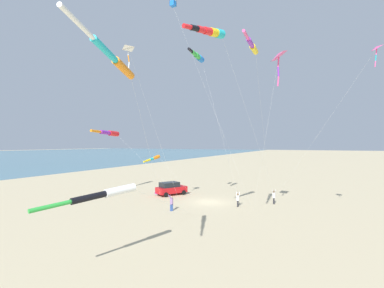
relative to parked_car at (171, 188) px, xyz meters
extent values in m
plane|color=#C6B58C|center=(-6.69, 1.95, -0.95)|extent=(600.00, 600.00, 0.00)
cube|color=red|center=(-0.05, -0.09, -0.20)|extent=(3.68, 4.66, 0.84)
cube|color=black|center=(0.12, 0.22, 0.56)|extent=(2.66, 3.04, 0.68)
cylinder|color=black|center=(0.07, -1.81, -0.62)|extent=(0.51, 0.68, 0.66)
cylinder|color=black|center=(-1.56, -0.93, -0.62)|extent=(0.51, 0.68, 0.66)
cylinder|color=black|center=(1.46, 0.75, -0.62)|extent=(0.51, 0.68, 0.66)
cylinder|color=black|center=(-0.16, 1.64, -0.62)|extent=(0.51, 0.68, 0.66)
cube|color=purple|center=(2.23, 0.09, -0.77)|extent=(0.60, 0.40, 0.36)
cube|color=white|center=(2.23, 0.09, -0.56)|extent=(0.62, 0.42, 0.06)
cube|color=#335199|center=(-4.63, 7.89, -0.58)|extent=(0.28, 0.33, 0.75)
cylinder|color=#8E6B9E|center=(-4.63, 7.89, 0.10)|extent=(0.47, 0.47, 0.62)
sphere|color=tan|center=(-4.63, 7.89, 0.53)|extent=(0.23, 0.23, 0.23)
cylinder|color=#8E6B9E|center=(-4.69, 8.09, 0.57)|extent=(0.27, 0.37, 0.47)
cylinder|color=#8E6B9E|center=(-4.42, 7.94, 0.57)|extent=(0.27, 0.37, 0.47)
cube|color=#232328|center=(-14.16, -0.36, -0.57)|extent=(0.22, 0.33, 0.76)
cylinder|color=silver|center=(-14.16, -0.36, 0.12)|extent=(0.43, 0.43, 0.63)
sphere|color=brown|center=(-14.16, -0.36, 0.55)|extent=(0.24, 0.24, 0.24)
cylinder|color=silver|center=(-14.35, -0.26, 0.59)|extent=(0.19, 0.39, 0.47)
cylinder|color=silver|center=(-14.05, -0.17, 0.59)|extent=(0.19, 0.39, 0.47)
cube|color=#232328|center=(-10.60, 2.87, -0.59)|extent=(0.17, 0.30, 0.72)
cylinder|color=silver|center=(-10.60, 2.87, 0.06)|extent=(0.36, 0.36, 0.59)
sphere|color=brown|center=(-10.60, 2.87, 0.47)|extent=(0.23, 0.23, 0.23)
cylinder|color=silver|center=(-10.44, 2.74, 0.51)|extent=(0.13, 0.37, 0.45)
cylinder|color=silver|center=(-10.73, 2.70, 0.51)|extent=(0.13, 0.37, 0.45)
pyramid|color=white|center=(-2.63, 12.72, 15.59)|extent=(1.32, 1.61, 0.33)
cylinder|color=black|center=(-2.64, 12.71, 15.51)|extent=(1.17, 0.42, 0.26)
cylinder|color=white|center=(-2.66, 12.74, 15.13)|extent=(0.16, 0.18, 0.63)
cylinder|color=orange|center=(-2.70, 12.73, 14.51)|extent=(0.21, 0.20, 0.64)
cylinder|color=white|center=(-2.74, 12.73, 13.88)|extent=(0.11, 0.18, 0.64)
cylinder|color=white|center=(-2.53, 7.46, 7.26)|extent=(0.24, 10.52, 16.41)
cube|color=blue|center=(-6.41, 10.69, 19.89)|extent=(0.51, 0.51, 0.48)
cylinder|color=black|center=(-6.67, 10.46, 20.28)|extent=(0.02, 0.02, 1.26)
cylinder|color=black|center=(-6.18, 10.43, 20.28)|extent=(0.02, 0.02, 1.26)
cylinder|color=white|center=(-9.10, 6.03, 9.35)|extent=(5.38, 9.33, 20.60)
cylinder|color=red|center=(9.26, 1.45, 7.92)|extent=(0.95, 2.04, 0.87)
cylinder|color=purple|center=(9.10, 3.39, 8.01)|extent=(0.73, 2.01, 0.66)
cylinder|color=orange|center=(8.94, 5.33, 8.10)|extent=(0.52, 1.98, 0.44)
cylinder|color=white|center=(5.16, -1.16, 3.36)|extent=(8.38, 3.31, 8.63)
cylinder|color=yellow|center=(-14.50, 11.91, 13.89)|extent=(0.62, 2.05, 0.62)
cylinder|color=purple|center=(-14.68, 13.88, 13.70)|extent=(0.50, 2.03, 0.50)
cylinder|color=#EF4C93|center=(-14.86, 15.85, 13.52)|extent=(0.38, 2.01, 0.38)
cylinder|color=white|center=(-13.91, 4.28, 6.46)|extent=(1.01, 13.29, 14.82)
cylinder|color=#1EB7C6|center=(-11.79, 12.55, 15.36)|extent=(0.95, 1.05, 0.84)
cylinder|color=yellow|center=(-11.57, 13.28, 15.24)|extent=(0.87, 1.02, 0.77)
cylinder|color=red|center=(-11.35, 14.00, 15.11)|extent=(0.79, 0.98, 0.69)
cylinder|color=red|center=(-11.13, 14.73, 14.99)|extent=(0.71, 0.95, 0.61)
cylinder|color=black|center=(-10.91, 15.46, 14.86)|extent=(0.63, 0.91, 0.53)
cylinder|color=red|center=(-10.69, 16.19, 14.73)|extent=(0.55, 0.87, 0.45)
cylinder|color=white|center=(-13.18, 5.49, 7.15)|extent=(2.56, 13.39, 16.20)
cylinder|color=blue|center=(-7.03, 5.55, 15.96)|extent=(0.66, 0.92, 0.69)
cylinder|color=green|center=(-7.04, 6.42, 16.00)|extent=(0.54, 0.91, 0.57)
cylinder|color=green|center=(-7.05, 7.30, 16.05)|extent=(0.42, 0.90, 0.45)
cylinder|color=black|center=(-7.07, 8.17, 16.09)|extent=(0.30, 0.89, 0.33)
cylinder|color=white|center=(-8.88, 3.67, 7.41)|extent=(3.74, 2.90, 16.72)
cylinder|color=white|center=(-8.07, 20.23, 3.47)|extent=(1.08, 2.13, 0.66)
cylinder|color=black|center=(-7.49, 22.18, 3.33)|extent=(0.95, 2.08, 0.52)
cylinder|color=green|center=(-6.90, 24.13, 3.18)|extent=(0.81, 2.03, 0.38)
cylinder|color=white|center=(-7.60, 13.55, 1.23)|extent=(1.52, 11.41, 4.38)
cylinder|color=orange|center=(-10.27, 22.54, 10.18)|extent=(1.10, 2.22, 0.59)
cylinder|color=#1EB7C6|center=(-10.97, 24.59, 10.37)|extent=(0.99, 2.17, 0.48)
cylinder|color=white|center=(-11.68, 26.65, 10.57)|extent=(0.88, 2.13, 0.37)
cylinder|color=white|center=(-7.10, 15.14, 4.52)|extent=(5.65, 12.75, 10.94)
pyramid|color=#EF4C93|center=(-15.89, 8.68, 14.19)|extent=(1.77, 2.18, 0.86)
cylinder|color=black|center=(-15.95, 8.66, 14.09)|extent=(1.33, 0.56, 0.96)
cylinder|color=#EF4C93|center=(-15.92, 8.63, 13.58)|extent=(0.25, 0.24, 0.86)
cylinder|color=purple|center=(-15.91, 8.62, 12.73)|extent=(0.23, 0.23, 0.86)
cylinder|color=#EF4C93|center=(-15.90, 8.63, 11.88)|extent=(0.24, 0.20, 0.86)
cylinder|color=white|center=(-14.28, 6.19, 6.54)|extent=(3.35, 4.95, 14.98)
pyramid|color=#EF4C93|center=(-23.31, 7.49, 14.10)|extent=(1.07, 1.26, 0.48)
cylinder|color=black|center=(-23.35, 7.48, 14.04)|extent=(0.76, 0.38, 0.54)
cylinder|color=#EF4C93|center=(-23.32, 7.49, 13.75)|extent=(0.15, 0.13, 0.50)
cylinder|color=#1EB7C6|center=(-23.28, 7.49, 13.26)|extent=(0.13, 0.15, 0.49)
cylinder|color=#EF4C93|center=(-23.24, 7.48, 12.78)|extent=(0.15, 0.13, 0.49)
cylinder|color=white|center=(-18.56, 2.48, 6.53)|extent=(9.58, 10.00, 14.96)
cylinder|color=orange|center=(1.16, 1.74, 4.54)|extent=(0.52, 0.76, 0.58)
cylinder|color=orange|center=(1.20, 2.39, 4.42)|extent=(0.46, 0.75, 0.52)
cylinder|color=#1EB7C6|center=(1.25, 3.04, 4.30)|extent=(0.39, 0.73, 0.45)
cylinder|color=yellow|center=(1.29, 3.69, 4.19)|extent=(0.32, 0.72, 0.39)
cylinder|color=yellow|center=(1.34, 4.34, 4.07)|extent=(0.26, 0.70, 0.33)
cylinder|color=white|center=(-0.87, 0.18, 1.76)|extent=(4.03, 2.49, 5.43)
camera|label=1|loc=(-19.30, 33.40, 6.37)|focal=25.27mm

